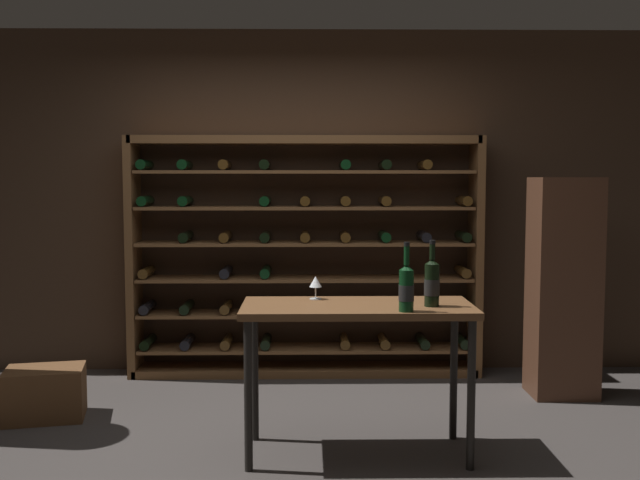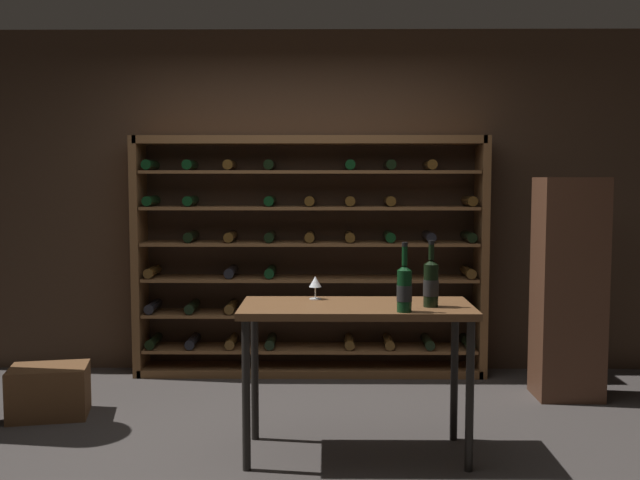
% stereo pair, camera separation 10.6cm
% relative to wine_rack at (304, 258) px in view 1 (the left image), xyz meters
% --- Properties ---
extents(ground_plane, '(9.68, 9.68, 0.00)m').
position_rel_wine_rack_xyz_m(ground_plane, '(-0.10, -1.63, -0.91)').
color(ground_plane, '#383330').
extents(back_wall, '(5.94, 0.10, 2.68)m').
position_rel_wine_rack_xyz_m(back_wall, '(-0.10, 0.21, 0.43)').
color(back_wall, '#3D2B1E').
rests_on(back_wall, ground).
extents(wine_rack, '(2.71, 0.32, 1.85)m').
position_rel_wine_rack_xyz_m(wine_rack, '(0.00, 0.00, 0.00)').
color(wine_rack, brown).
rests_on(wine_rack, ground).
extents(tasting_table, '(1.26, 0.56, 0.84)m').
position_rel_wine_rack_xyz_m(tasting_table, '(0.30, -1.68, -0.17)').
color(tasting_table, brown).
rests_on(tasting_table, ground).
extents(wine_crate, '(0.54, 0.43, 0.32)m').
position_rel_wine_rack_xyz_m(wine_crate, '(-1.65, -1.05, -0.75)').
color(wine_crate, brown).
rests_on(wine_crate, ground).
extents(display_cabinet, '(0.44, 0.36, 1.53)m').
position_rel_wine_rack_xyz_m(display_cabinet, '(1.81, -0.59, -0.14)').
color(display_cabinet, '#4C2D1E').
rests_on(display_cabinet, ground).
extents(wine_bottle_amber_reserve, '(0.08, 0.08, 0.36)m').
position_rel_wine_rack_xyz_m(wine_bottle_amber_reserve, '(0.69, -1.74, 0.06)').
color(wine_bottle_amber_reserve, black).
rests_on(wine_bottle_amber_reserve, tasting_table).
extents(wine_bottle_green_slim, '(0.08, 0.08, 0.36)m').
position_rel_wine_rack_xyz_m(wine_bottle_green_slim, '(0.54, -1.90, 0.05)').
color(wine_bottle_green_slim, black).
rests_on(wine_bottle_green_slim, tasting_table).
extents(wine_glass_stemmed_left, '(0.07, 0.07, 0.13)m').
position_rel_wine_rack_xyz_m(wine_glass_stemmed_left, '(0.07, -1.50, 0.02)').
color(wine_glass_stemmed_left, silver).
rests_on(wine_glass_stemmed_left, tasting_table).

